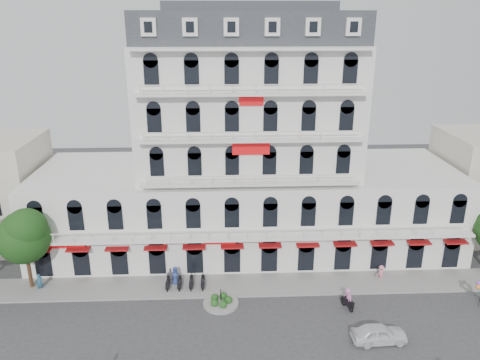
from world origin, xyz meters
The scene contains 12 objects.
ground centered at (0.00, 0.00, 0.00)m, with size 120.00×120.00×0.00m, color #38383A.
sidewalk centered at (0.00, 9.00, 0.08)m, with size 53.00×4.00×0.16m, color gray.
main_building centered at (0.00, 18.00, 9.96)m, with size 45.00×15.00×25.80m.
traffic_island centered at (-3.00, 6.00, 0.26)m, with size 3.20×3.20×1.60m.
parked_scooter_row centered at (-6.35, 8.80, 0.00)m, with size 4.40×1.80×1.10m, color black, non-canonical shape.
tree_west_inner centered at (-20.95, 9.48, 5.68)m, with size 4.76×4.76×8.25m.
parked_car centered at (9.55, 0.41, 0.75)m, with size 1.78×4.43×1.51m, color silver.
rider_center centered at (8.19, 4.94, 1.05)m, with size 0.92×1.62×2.03m.
pedestrian_left centered at (-7.35, 9.50, 0.95)m, with size 0.93×0.60×1.90m, color navy.
pedestrian_mid centered at (-7.77, 9.50, 0.88)m, with size 1.03×0.43×1.75m, color slate.
pedestrian_right centered at (12.72, 9.50, 0.79)m, with size 1.02×0.59×1.58m, color pink.
pedestrian_far centered at (-20.00, 9.01, 0.87)m, with size 0.64×0.42×1.74m, color #265674.
Camera 1 is at (-2.82, -29.99, 24.56)m, focal length 35.00 mm.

